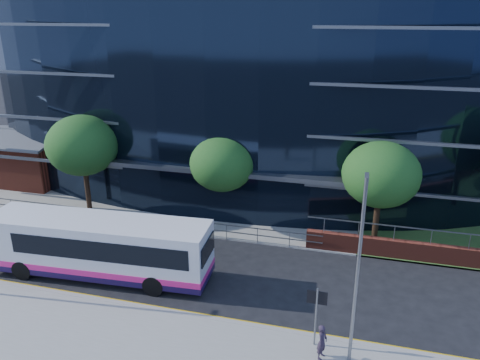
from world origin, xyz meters
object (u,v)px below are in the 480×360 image
(streetlight_east, at_px, (358,269))
(pedestrian, at_px, (322,342))
(tree_far_a, at_px, (82,145))
(tree_far_c, at_px, (381,175))
(street_sign, at_px, (317,305))
(tree_far_b, at_px, (222,164))
(city_bus, at_px, (101,247))
(brick_pavilion, at_px, (23,157))

(streetlight_east, distance_m, pedestrian, 3.69)
(tree_far_a, distance_m, tree_far_c, 20.00)
(tree_far_c, bearing_deg, tree_far_a, 180.00)
(street_sign, distance_m, tree_far_b, 13.54)
(streetlight_east, xyz_separation_m, pedestrian, (-1.13, -0.16, -3.51))
(streetlight_east, relative_size, city_bus, 0.65)
(brick_pavilion, bearing_deg, pedestrian, -30.50)
(street_sign, relative_size, tree_far_a, 0.40)
(tree_far_b, height_order, city_bus, tree_far_b)
(street_sign, bearing_deg, brick_pavilion, 150.35)
(tree_far_b, bearing_deg, street_sign, -55.92)
(streetlight_east, bearing_deg, tree_far_a, 149.54)
(tree_far_a, xyz_separation_m, streetlight_east, (19.00, -11.17, -0.42))
(city_bus, bearing_deg, tree_far_b, 58.91)
(tree_far_b, distance_m, tree_far_c, 10.02)
(street_sign, bearing_deg, tree_far_c, 76.71)
(tree_far_b, relative_size, city_bus, 0.49)
(tree_far_a, height_order, streetlight_east, streetlight_east)
(brick_pavilion, height_order, tree_far_c, tree_far_c)
(city_bus, xyz_separation_m, pedestrian, (12.20, -3.60, -0.82))
(tree_far_b, bearing_deg, pedestrian, -56.36)
(city_bus, height_order, pedestrian, city_bus)
(tree_far_b, relative_size, streetlight_east, 0.76)
(city_bus, bearing_deg, brick_pavilion, 136.88)
(city_bus, relative_size, pedestrian, 7.93)
(brick_pavilion, bearing_deg, tree_far_c, -8.82)
(brick_pavilion, distance_m, pedestrian, 31.20)
(tree_far_a, bearing_deg, city_bus, -53.75)
(street_sign, bearing_deg, streetlight_east, -21.36)
(street_sign, bearing_deg, pedestrian, -63.44)
(tree_far_c, height_order, city_bus, tree_far_c)
(street_sign, bearing_deg, tree_far_b, 124.08)
(brick_pavilion, height_order, pedestrian, brick_pavilion)
(tree_far_c, distance_m, city_bus, 16.52)
(brick_pavilion, height_order, tree_far_b, tree_far_b)
(tree_far_c, relative_size, pedestrian, 4.20)
(brick_pavilion, distance_m, city_bus, 19.10)
(street_sign, height_order, tree_far_a, tree_far_a)
(tree_far_b, height_order, pedestrian, tree_far_b)
(street_sign, height_order, city_bus, city_bus)
(brick_pavilion, xyz_separation_m, city_bus, (14.67, -12.23, -0.19))
(brick_pavilion, distance_m, streetlight_east, 32.19)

